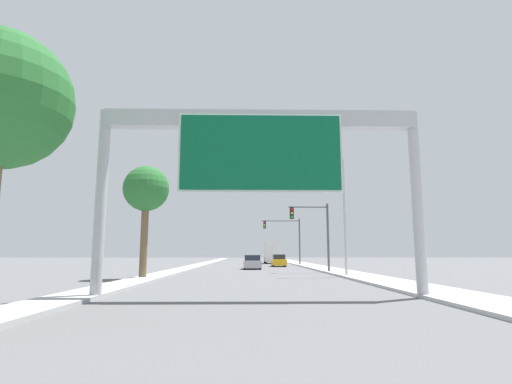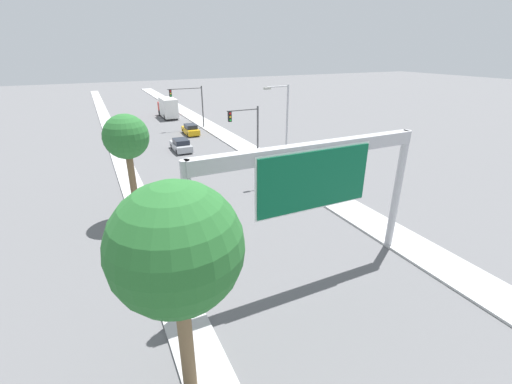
# 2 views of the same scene
# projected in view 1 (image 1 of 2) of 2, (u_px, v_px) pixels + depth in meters

# --- Properties ---
(sidewalk_right) EXTENTS (3.00, 120.00, 0.15)m
(sidewalk_right) POSITION_uv_depth(u_px,v_px,m) (305.00, 265.00, 57.33)
(sidewalk_right) COLOR #B2B2B2
(sidewalk_right) RESTS_ON ground
(median_strip_left) EXTENTS (2.00, 120.00, 0.15)m
(median_strip_left) POSITION_uv_depth(u_px,v_px,m) (201.00, 265.00, 57.02)
(median_strip_left) COLOR #B2B2B2
(median_strip_left) RESTS_ON ground
(sign_gantry) EXTENTS (13.35, 0.73, 7.64)m
(sign_gantry) POSITION_uv_depth(u_px,v_px,m) (260.00, 150.00, 16.42)
(sign_gantry) COLOR #B2B2B7
(sign_gantry) RESTS_ON ground
(car_far_left) EXTENTS (1.71, 4.22, 1.54)m
(car_far_left) POSITION_uv_depth(u_px,v_px,m) (279.00, 261.00, 51.52)
(car_far_left) COLOR gold
(car_far_left) RESTS_ON ground
(car_far_right) EXTENTS (1.89, 4.39, 1.51)m
(car_far_right) POSITION_uv_depth(u_px,v_px,m) (252.00, 262.00, 43.53)
(car_far_right) COLOR #A5A8AD
(car_far_right) RESTS_ON ground
(truck_box_primary) EXTENTS (2.40, 7.16, 3.57)m
(truck_box_primary) POSITION_uv_depth(u_px,v_px,m) (272.00, 252.00, 66.39)
(truck_box_primary) COLOR red
(truck_box_primary) RESTS_ON ground
(traffic_light_near_intersection) EXTENTS (3.64, 0.32, 6.20)m
(traffic_light_near_intersection) POSITION_uv_depth(u_px,v_px,m) (315.00, 226.00, 36.15)
(traffic_light_near_intersection) COLOR #4C4C4F
(traffic_light_near_intersection) RESTS_ON ground
(traffic_light_mid_block) EXTENTS (5.42, 0.32, 6.51)m
(traffic_light_mid_block) POSITION_uv_depth(u_px,v_px,m) (287.00, 233.00, 55.95)
(traffic_light_mid_block) COLOR #4C4C4F
(traffic_light_mid_block) RESTS_ON ground
(palm_tree_background) EXTENTS (3.17, 3.17, 7.80)m
(palm_tree_background) POSITION_uv_depth(u_px,v_px,m) (146.00, 191.00, 27.89)
(palm_tree_background) COLOR brown
(palm_tree_background) RESTS_ON ground
(street_lamp_right) EXTENTS (2.52, 0.28, 8.94)m
(street_lamp_right) POSITION_uv_depth(u_px,v_px,m) (341.00, 207.00, 30.37)
(street_lamp_right) COLOR #B2B2B7
(street_lamp_right) RESTS_ON ground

